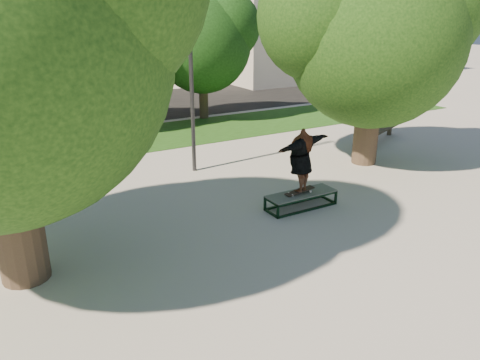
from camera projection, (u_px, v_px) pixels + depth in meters
ground at (253, 245)px, 9.66m from camera, size 120.00×120.00×0.00m
grass_strip at (145, 138)px, 17.86m from camera, size 30.00×4.00×0.02m
asphalt_strip at (80, 111)px, 22.67m from camera, size 40.00×8.00×0.01m
tree_right at (372, 28)px, 13.57m from camera, size 6.24×5.33×6.51m
bg_tree_mid at (61, 26)px, 17.61m from camera, size 5.76×4.92×6.24m
bg_tree_right at (200, 38)px, 19.97m from camera, size 5.04×4.31×5.43m
lamppost at (191, 64)px, 13.13m from camera, size 0.25×0.15×6.11m
side_building at (304, 19)px, 34.69m from camera, size 15.00×10.00×8.00m
grind_box at (301, 200)px, 11.48m from camera, size 1.80×0.60×0.38m
skater_rig at (301, 160)px, 11.10m from camera, size 1.97×1.06×1.63m
bench at (380, 131)px, 17.42m from camera, size 2.63×1.36×0.41m
car_grey at (39, 104)px, 20.00m from camera, size 3.41×6.04×1.59m
car_silver_b at (90, 94)px, 23.15m from camera, size 2.21×4.90×1.39m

